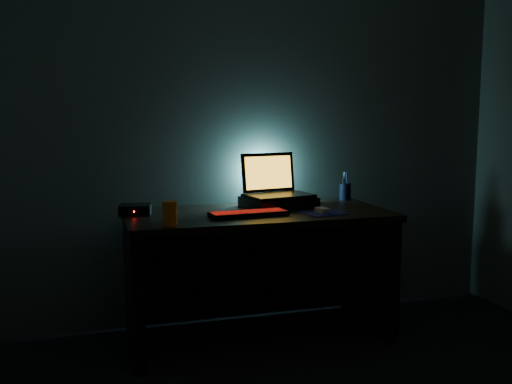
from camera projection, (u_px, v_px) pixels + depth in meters
room at (421, 131)px, 1.65m from camera, size 3.50×4.00×2.50m
desk at (256, 254)px, 3.33m from camera, size 1.50×0.70×0.75m
riser at (279, 202)px, 3.43m from camera, size 0.45×0.37×0.06m
laptop at (274, 186)px, 3.46m from camera, size 0.42×0.35×0.26m
keyboard at (248, 214)px, 3.12m from camera, size 0.44×0.17×0.03m
mousepad at (323, 213)px, 3.20m from camera, size 0.25×0.23×0.00m
mouse at (323, 210)px, 3.20m from camera, size 0.07×0.10×0.03m
pen_cup at (345, 192)px, 3.71m from camera, size 0.08×0.08×0.11m
juice_glass at (170, 213)px, 2.84m from camera, size 0.09×0.09×0.12m
router at (135, 210)px, 3.16m from camera, size 0.19×0.17×0.06m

